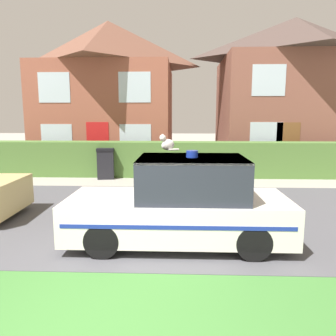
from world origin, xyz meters
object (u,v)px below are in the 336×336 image
wheelie_bin (106,163)px  house_right (292,90)px  cat (167,144)px  house_left (110,91)px  police_car (182,204)px

wheelie_bin → house_right: bearing=21.5°
cat → house_left: (-3.54, 11.61, 1.77)m
police_car → house_right: (5.59, 11.25, 2.88)m
house_right → wheelie_bin: size_ratio=6.31×
cat → wheelie_bin: 6.97m
cat → house_left: house_left is taller
house_left → wheelie_bin: 6.19m
police_car → cat: cat is taller
cat → house_right: house_right is taller
house_right → wheelie_bin: bearing=-150.0°
house_right → wheelie_bin: (-8.49, -4.90, -3.05)m
house_left → cat: bearing=-73.0°
house_left → house_right: size_ratio=0.97×
cat → house_left: size_ratio=0.05×
wheelie_bin → house_left: bearing=91.4°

